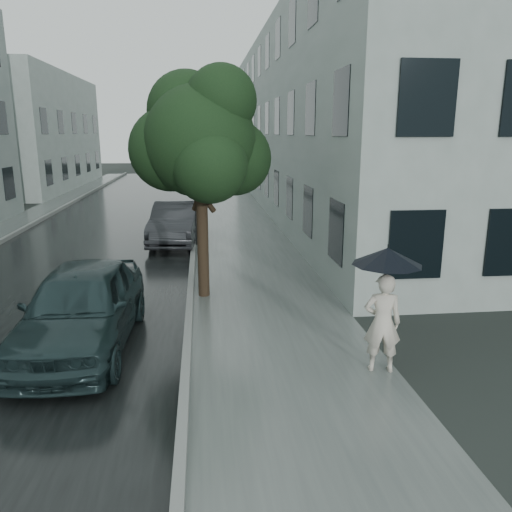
{
  "coord_description": "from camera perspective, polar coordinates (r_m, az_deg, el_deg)",
  "views": [
    {
      "loc": [
        -1.23,
        -8.5,
        3.93
      ],
      "look_at": [
        -0.08,
        2.05,
        1.3
      ],
      "focal_mm": 35.0,
      "sensor_mm": 36.0,
      "label": 1
    }
  ],
  "objects": [
    {
      "name": "car_near",
      "position": [
        9.84,
        -19.28,
        -5.5
      ],
      "size": [
        2.0,
        4.67,
        1.57
      ],
      "primitive_type": "imported",
      "rotation": [
        0.0,
        0.0,
        -0.03
      ],
      "color": "#1B2D2F",
      "rests_on": "ground"
    },
    {
      "name": "lamp_post",
      "position": [
        17.8,
        -7.52,
        10.15
      ],
      "size": [
        0.85,
        0.32,
        4.87
      ],
      "rotation": [
        0.0,
        0.0,
        -0.03
      ],
      "color": "black",
      "rests_on": "ground"
    },
    {
      "name": "street_tree",
      "position": [
        11.96,
        -6.41,
        13.08
      ],
      "size": [
        3.4,
        3.09,
        5.44
      ],
      "color": "#332619",
      "rests_on": "ground"
    },
    {
      "name": "car_far",
      "position": [
        18.51,
        -9.13,
        3.82
      ],
      "size": [
        1.9,
        4.57,
        1.47
      ],
      "primitive_type": "imported",
      "rotation": [
        0.0,
        0.0,
        -0.08
      ],
      "color": "#27292C",
      "rests_on": "ground"
    },
    {
      "name": "asphalt_road",
      "position": [
        21.23,
        -16.54,
        2.68
      ],
      "size": [
        6.85,
        60.0,
        0.0
      ],
      "primitive_type": "cube",
      "color": "black",
      "rests_on": "ground"
    },
    {
      "name": "pedestrian",
      "position": [
        8.62,
        14.24,
        -7.42
      ],
      "size": [
        0.69,
        0.52,
        1.7
      ],
      "primitive_type": "imported",
      "rotation": [
        0.0,
        0.0,
        2.95
      ],
      "color": "beige",
      "rests_on": "sidewalk"
    },
    {
      "name": "sidewalk",
      "position": [
        20.93,
        -2.04,
        3.1
      ],
      "size": [
        3.5,
        60.0,
        0.01
      ],
      "primitive_type": "cube",
      "color": "slate",
      "rests_on": "ground"
    },
    {
      "name": "kerb_far",
      "position": [
        22.12,
        -25.51,
        2.52
      ],
      "size": [
        0.15,
        60.0,
        0.15
      ],
      "primitive_type": "cube",
      "color": "slate",
      "rests_on": "ground"
    },
    {
      "name": "ground",
      "position": [
        9.45,
        1.88,
        -10.68
      ],
      "size": [
        120.0,
        120.0,
        0.0
      ],
      "primitive_type": "plane",
      "color": "black",
      "rests_on": "ground"
    },
    {
      "name": "kerb_near",
      "position": [
        20.86,
        -7.05,
        3.17
      ],
      "size": [
        0.15,
        60.0,
        0.15
      ],
      "primitive_type": "cube",
      "color": "slate",
      "rests_on": "ground"
    },
    {
      "name": "building_near",
      "position": [
        28.8,
        7.51,
        14.94
      ],
      "size": [
        7.02,
        36.0,
        9.0
      ],
      "color": "#94A29D",
      "rests_on": "ground"
    },
    {
      "name": "building_far_b",
      "position": [
        40.49,
        -24.9,
        12.77
      ],
      "size": [
        7.02,
        18.0,
        8.0
      ],
      "color": "#94A29D",
      "rests_on": "ground"
    },
    {
      "name": "umbrella",
      "position": [
        8.24,
        14.77,
        -0.05
      ],
      "size": [
        1.32,
        1.32,
        1.26
      ],
      "rotation": [
        0.0,
        0.0,
        0.18
      ],
      "color": "black",
      "rests_on": "ground"
    }
  ]
}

